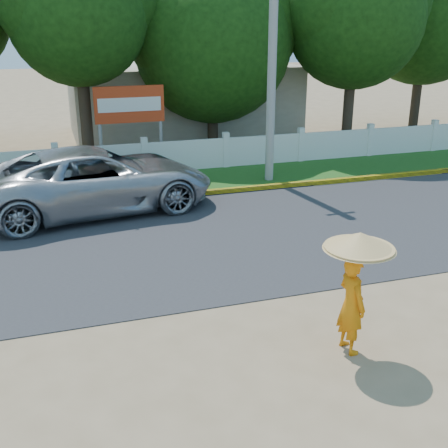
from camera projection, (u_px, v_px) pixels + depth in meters
name	position (u px, v px, depth m)	size (l,w,h in m)	color
ground	(258.00, 330.00, 9.90)	(120.00, 120.00, 0.00)	#9E8460
road	(193.00, 240.00, 13.92)	(60.00, 7.00, 0.02)	#38383A
grass_verge	(153.00, 184.00, 18.62)	(60.00, 3.50, 0.03)	#2D601E
curb	(164.00, 197.00, 17.07)	(40.00, 0.18, 0.16)	yellow
fence	(145.00, 159.00, 19.73)	(40.00, 0.10, 1.10)	silver
building_near	(182.00, 100.00, 26.31)	(10.00, 6.00, 3.20)	#B7AD99
utility_pole	(272.00, 62.00, 17.79)	(0.28, 0.28, 7.75)	gray
vehicle	(96.00, 180.00, 15.79)	(3.02, 6.55, 1.82)	#A3A6AB
monk_with_parasol	(355.00, 275.00, 8.87)	(1.14, 1.14, 2.07)	orange
billboard	(130.00, 109.00, 20.09)	(2.50, 0.13, 2.95)	gray
tree_row	(252.00, 29.00, 22.38)	(38.72, 7.90, 8.51)	#473828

